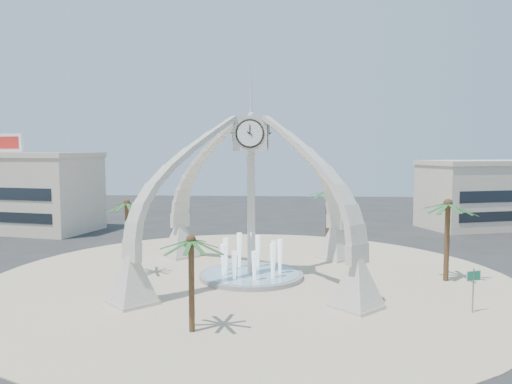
# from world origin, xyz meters

# --- Properties ---
(ground) EXTENTS (140.00, 140.00, 0.00)m
(ground) POSITION_xyz_m (0.00, 0.00, 0.00)
(ground) COLOR #282828
(ground) RESTS_ON ground
(plaza) EXTENTS (40.00, 40.00, 0.06)m
(plaza) POSITION_xyz_m (0.00, 0.00, 0.03)
(plaza) COLOR #C3B091
(plaza) RESTS_ON ground
(clock_tower) EXTENTS (17.94, 17.94, 16.30)m
(clock_tower) POSITION_xyz_m (-0.00, -0.00, 6.49)
(clock_tower) COLOR beige
(clock_tower) RESTS_ON ground
(fountain) EXTENTS (8.00, 8.00, 3.62)m
(fountain) POSITION_xyz_m (0.00, 0.00, 0.29)
(fountain) COLOR #979799
(fountain) RESTS_ON ground
(building_nw) EXTENTS (23.75, 13.73, 11.90)m
(building_nw) POSITION_xyz_m (-32.00, 22.00, 4.83)
(building_nw) COLOR beige
(building_nw) RESTS_ON ground
(building_ne) EXTENTS (21.87, 14.17, 8.60)m
(building_ne) POSITION_xyz_m (30.00, 28.00, 4.31)
(building_ne) COLOR beige
(building_ne) RESTS_ON ground
(palm_east) EXTENTS (4.18, 4.18, 6.70)m
(palm_east) POSITION_xyz_m (14.67, 0.06, 5.83)
(palm_east) COLOR brown
(palm_east) RESTS_ON ground
(palm_west) EXTENTS (4.36, 4.36, 6.43)m
(palm_west) POSITION_xyz_m (-9.65, -0.03, 5.71)
(palm_west) COLOR brown
(palm_west) RESTS_ON ground
(palm_north) EXTENTS (4.14, 4.14, 6.42)m
(palm_north) POSITION_xyz_m (6.78, 12.85, 5.65)
(palm_north) COLOR brown
(palm_north) RESTS_ON ground
(palm_south) EXTENTS (3.95, 3.95, 5.72)m
(palm_south) POSITION_xyz_m (-2.35, -11.63, 5.01)
(palm_south) COLOR brown
(palm_south) RESTS_ON ground
(street_sign) EXTENTS (0.96, 0.38, 2.76)m
(street_sign) POSITION_xyz_m (13.94, -7.43, 1.97)
(street_sign) COLOR slate
(street_sign) RESTS_ON ground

